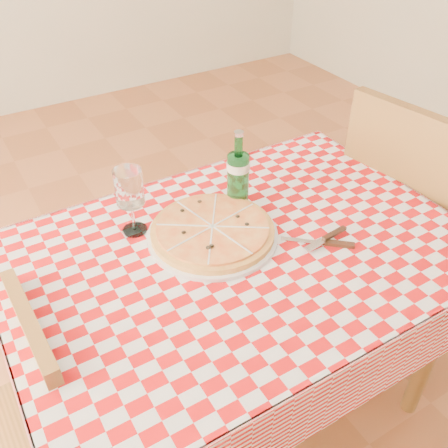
# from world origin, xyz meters

# --- Properties ---
(dining_table) EXTENTS (1.20, 0.80, 0.75)m
(dining_table) POSITION_xyz_m (0.00, 0.00, 0.66)
(dining_table) COLOR brown
(dining_table) RESTS_ON ground
(tablecloth) EXTENTS (1.30, 0.90, 0.01)m
(tablecloth) POSITION_xyz_m (0.00, 0.00, 0.75)
(tablecloth) COLOR #A80A0B
(tablecloth) RESTS_ON dining_table
(chair_near) EXTENTS (0.52, 0.52, 1.01)m
(chair_near) POSITION_xyz_m (0.78, 0.05, 0.58)
(chair_near) COLOR brown
(chair_near) RESTS_ON ground
(chair_far) EXTENTS (0.38, 0.38, 0.81)m
(chair_far) POSITION_xyz_m (-0.67, 0.00, 0.46)
(chair_far) COLOR brown
(chair_far) RESTS_ON ground
(pizza_plate) EXTENTS (0.45, 0.45, 0.05)m
(pizza_plate) POSITION_xyz_m (-0.04, 0.09, 0.78)
(pizza_plate) COLOR #D48D46
(pizza_plate) RESTS_ON tablecloth
(water_bottle) EXTENTS (0.09, 0.09, 0.25)m
(water_bottle) POSITION_xyz_m (0.11, 0.20, 0.88)
(water_bottle) COLOR #196427
(water_bottle) RESTS_ON tablecloth
(wine_glass) EXTENTS (0.08, 0.08, 0.21)m
(wine_glass) POSITION_xyz_m (-0.22, 0.24, 0.86)
(wine_glass) COLOR silver
(wine_glass) RESTS_ON tablecloth
(cutlery) EXTENTS (0.26, 0.23, 0.02)m
(cutlery) POSITION_xyz_m (0.22, -0.10, 0.77)
(cutlery) COLOR silver
(cutlery) RESTS_ON tablecloth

